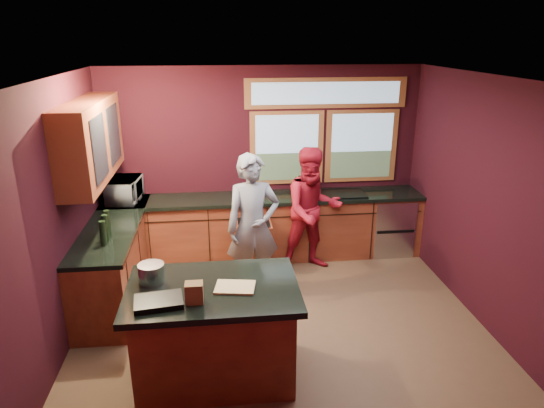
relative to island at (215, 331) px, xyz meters
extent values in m
plane|color=brown|center=(0.73, 0.87, -0.48)|extent=(4.50, 4.50, 0.00)
cube|color=black|center=(0.73, 2.87, 0.87)|extent=(4.50, 0.02, 2.70)
cube|color=black|center=(0.73, -1.13, 0.87)|extent=(4.50, 0.02, 2.70)
cube|color=black|center=(-1.52, 0.87, 0.87)|extent=(0.02, 4.00, 2.70)
cube|color=black|center=(2.98, 0.87, 0.87)|extent=(0.02, 4.00, 2.70)
cube|color=silver|center=(0.73, 0.87, 2.22)|extent=(4.50, 4.00, 0.02)
cube|color=#86A0B9|center=(1.08, 2.85, 1.07)|extent=(1.06, 0.02, 1.06)
cube|color=#86A0B9|center=(2.18, 2.85, 1.07)|extent=(1.06, 0.02, 1.06)
cube|color=brown|center=(1.63, 2.85, 1.84)|extent=(2.30, 0.02, 0.42)
cube|color=#582015|center=(-1.34, 1.72, 1.47)|extent=(0.36, 1.80, 0.90)
cube|color=#582015|center=(0.73, 2.57, -0.04)|extent=(4.50, 0.60, 0.88)
cube|color=black|center=(0.73, 2.56, 0.43)|extent=(4.50, 0.64, 0.05)
cube|color=#B7B7BC|center=(2.58, 2.55, -0.05)|extent=(0.60, 0.58, 0.85)
cube|color=black|center=(1.83, 2.53, 0.43)|extent=(0.66, 0.46, 0.05)
cube|color=#582015|center=(-1.22, 1.72, -0.04)|extent=(0.60, 2.30, 0.88)
cube|color=black|center=(-1.21, 1.72, 0.43)|extent=(0.64, 2.30, 0.05)
cube|color=#582015|center=(0.00, 0.00, -0.04)|extent=(1.40, 0.90, 0.88)
cube|color=black|center=(0.00, 0.00, 0.44)|extent=(1.55, 1.05, 0.06)
imported|color=slate|center=(0.48, 1.51, 0.42)|extent=(0.71, 0.52, 1.79)
imported|color=maroon|center=(1.33, 2.12, 0.38)|extent=(0.93, 0.78, 1.72)
imported|color=#999999|center=(-1.19, 2.57, 0.61)|extent=(0.44, 0.61, 0.32)
imported|color=#999999|center=(1.32, 2.62, 0.63)|extent=(0.32, 0.28, 0.35)
cylinder|color=white|center=(1.37, 2.57, 0.59)|extent=(0.12, 0.12, 0.28)
cube|color=tan|center=(0.20, -0.05, 0.48)|extent=(0.39, 0.31, 0.02)
cylinder|color=silver|center=(-0.55, 0.15, 0.56)|extent=(0.24, 0.24, 0.18)
cube|color=brown|center=(-0.15, -0.25, 0.56)|extent=(0.15, 0.12, 0.18)
cube|color=black|center=(-0.45, -0.25, 0.49)|extent=(0.43, 0.33, 0.05)
camera|label=1|loc=(0.09, -3.90, 2.61)|focal=32.00mm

